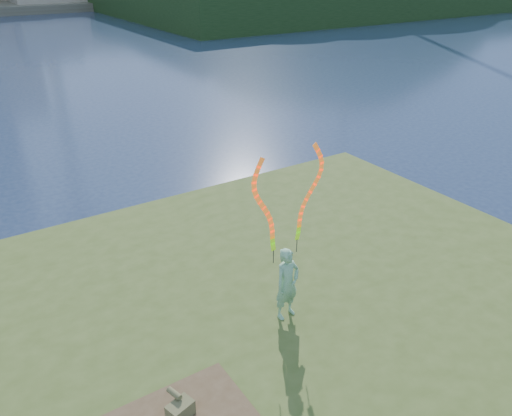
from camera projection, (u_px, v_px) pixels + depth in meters
ground at (206, 333)px, 11.26m from camera, size 320.00×320.00×0.00m
grassy_knoll at (263, 388)px, 9.39m from camera, size 20.00×18.00×0.80m
wooded_hill at (351, 6)px, 85.02m from camera, size 78.00×50.00×63.00m
woman_with_ribbons at (287, 258)px, 9.99m from camera, size 2.03×0.48×4.00m
canvas_bag at (180, 409)px, 8.18m from camera, size 0.49×0.55×0.41m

